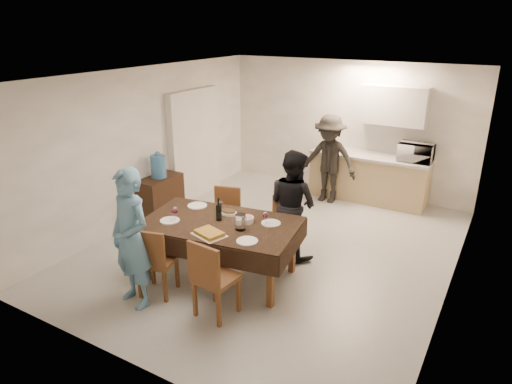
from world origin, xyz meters
TOP-DOWN VIEW (x-y plane):
  - floor at (0.00, 0.00)m, footprint 5.00×6.00m
  - ceiling at (0.00, 0.00)m, footprint 5.00×6.00m
  - wall_back at (0.00, 3.00)m, footprint 5.00×0.02m
  - wall_front at (0.00, -3.00)m, footprint 5.00×0.02m
  - wall_left at (-2.50, 0.00)m, footprint 0.02×6.00m
  - wall_right at (2.50, 0.00)m, footprint 0.02×6.00m
  - stub_partition at (-2.42, 1.20)m, footprint 0.15×1.40m
  - kitchen_base_cabinet at (0.60, 2.68)m, footprint 2.20×0.60m
  - kitchen_worktop at (0.60, 2.68)m, footprint 2.24×0.64m
  - upper_cabinet at (0.90, 2.82)m, footprint 1.20×0.34m
  - dining_table at (-0.26, -1.10)m, footprint 2.20×1.49m
  - chair_near_left at (-0.71, -1.94)m, footprint 0.53×0.53m
  - chair_near_right at (0.19, -1.95)m, footprint 0.49×0.49m
  - chair_far_left at (-0.71, -0.44)m, footprint 0.51×0.52m
  - chair_far_right at (0.19, -0.44)m, footprint 0.48×0.48m
  - console at (-2.28, -0.00)m, footprint 0.41×0.82m
  - water_jug at (-2.28, -0.00)m, footprint 0.26×0.26m
  - wine_bottle at (-0.31, -1.05)m, footprint 0.08×0.08m
  - water_pitcher at (0.09, -1.15)m, footprint 0.13×0.13m
  - savoury_tart at (-0.16, -1.48)m, footprint 0.47×0.41m
  - salad_bowl at (0.04, -0.92)m, footprint 0.19×0.19m
  - mushroom_dish at (-0.31, -0.82)m, footprint 0.22×0.22m
  - wine_glass_a at (-0.81, -1.35)m, footprint 0.09×0.09m
  - wine_glass_b at (0.29, -0.85)m, footprint 0.08×0.08m
  - wine_glass_c at (-0.46, -0.80)m, footprint 0.08×0.08m
  - plate_near_left at (-0.86, -1.40)m, footprint 0.26×0.26m
  - plate_near_right at (0.34, -1.40)m, footprint 0.26×0.26m
  - plate_far_left at (-0.86, -0.80)m, footprint 0.28×0.28m
  - plate_far_right at (0.34, -0.80)m, footprint 0.25×0.25m
  - microwave at (1.42, 2.68)m, footprint 0.59×0.40m
  - person_near at (-0.81, -2.15)m, footprint 0.71×0.54m
  - person_far at (0.29, -0.05)m, footprint 0.93×0.82m
  - person_kitchen at (-0.06, 2.23)m, footprint 1.09×0.62m

SIDE VIEW (x-z plane):
  - floor at x=0.00m, z-range -0.01..0.01m
  - console at x=-2.28m, z-range 0.00..0.76m
  - kitchen_base_cabinet at x=0.60m, z-range 0.00..0.86m
  - chair_far_left at x=-0.71m, z-range 0.31..0.80m
  - chair_far_right at x=0.19m, z-range 0.31..0.81m
  - chair_near_left at x=-0.71m, z-range 0.32..0.83m
  - chair_near_right at x=0.19m, z-range 0.34..0.87m
  - dining_table at x=-0.26m, z-range 0.36..1.16m
  - person_far at x=0.29m, z-range 0.00..1.61m
  - plate_far_right at x=0.34m, z-range 0.80..0.81m
  - plate_near_left at x=-0.86m, z-range 0.80..0.81m
  - plate_near_right at x=0.34m, z-range 0.80..0.81m
  - plate_far_left at x=-0.86m, z-range 0.80..0.81m
  - mushroom_dish at x=-0.31m, z-range 0.80..0.84m
  - savoury_tart at x=-0.16m, z-range 0.80..0.85m
  - salad_bowl at x=0.04m, z-range 0.80..0.87m
  - person_kitchen at x=-0.06m, z-range 0.00..1.68m
  - person_near at x=-0.81m, z-range 0.00..1.74m
  - wine_glass_c at x=-0.46m, z-range 0.80..0.97m
  - kitchen_worktop at x=0.60m, z-range 0.86..0.91m
  - wine_glass_b at x=0.29m, z-range 0.80..0.97m
  - wine_glass_a at x=-0.81m, z-range 0.80..1.00m
  - water_pitcher at x=0.09m, z-range 0.80..1.00m
  - water_jug at x=-2.28m, z-range 0.76..1.15m
  - wine_bottle at x=-0.31m, z-range 0.80..1.11m
  - stub_partition at x=-2.42m, z-range 0.00..2.10m
  - microwave at x=1.42m, z-range 0.91..1.24m
  - wall_back at x=0.00m, z-range 0.00..2.60m
  - wall_front at x=0.00m, z-range 0.00..2.60m
  - wall_left at x=-2.50m, z-range 0.00..2.60m
  - wall_right at x=2.50m, z-range 0.00..2.60m
  - upper_cabinet at x=0.90m, z-range 1.50..2.20m
  - ceiling at x=0.00m, z-range 2.59..2.61m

